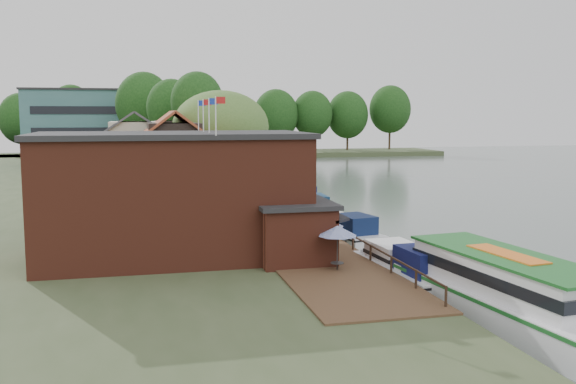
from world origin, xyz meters
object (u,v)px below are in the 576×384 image
cruiser_3 (291,195)px  cottage_c (172,151)px  pub (207,194)px  umbrella_2 (313,226)px  umbrella_1 (324,238)px  umbrella_5 (291,206)px  tour_boat (516,292)px  cruiser_0 (407,263)px  willow (221,149)px  cruiser_2 (307,206)px  hotel_block (109,128)px  swan (446,315)px  umbrella_4 (277,213)px  cruiser_1 (343,227)px  cottage_a (174,165)px  umbrella_3 (303,223)px  cottage_b (135,157)px  umbrella_0 (337,248)px

cruiser_3 → cottage_c: bearing=124.9°
pub → umbrella_2: (6.75, 0.96, -2.36)m
umbrella_1 → umbrella_5: 12.65m
tour_boat → cruiser_0: bearing=95.8°
cottage_c → willow: willow is taller
umbrella_1 → cruiser_2: umbrella_1 is taller
umbrella_1 → tour_boat: bearing=-61.4°
hotel_block → swan: size_ratio=57.73×
umbrella_5 → cruiser_0: (2.75, -15.29, -1.08)m
umbrella_4 → cruiser_2: bearing=63.1°
cottage_c → cruiser_1: (10.51, -27.63, -4.11)m
cottage_a → umbrella_3: 14.97m
cruiser_1 → swan: size_ratio=21.52×
cruiser_3 → pub: bearing=-131.6°
willow → cruiser_0: willow is taller
cottage_b → tour_boat: size_ratio=0.66×
cruiser_2 → cruiser_1: bearing=-87.8°
cruiser_3 → cruiser_2: bearing=-112.5°
willow → cottage_b: bearing=146.3°
willow → pub: bearing=-99.9°
cruiser_1 → tour_boat: bearing=-96.8°
umbrella_5 → cruiser_1: size_ratio=0.25×
cottage_b → willow: willow is taller
umbrella_1 → umbrella_5: (1.17, 12.60, 0.00)m
umbrella_3 → hotel_block: bearing=101.9°
umbrella_5 → cruiser_3: umbrella_5 is taller
umbrella_5 → tour_boat: bearing=-79.0°
cottage_c → cruiser_1: 29.85m
umbrella_0 → tour_boat: 9.51m
umbrella_0 → cruiser_3: 31.40m
umbrella_5 → swan: bearing=-84.6°
hotel_block → umbrella_5: size_ratio=10.69×
cottage_b → umbrella_5: size_ratio=4.04×
cottage_a → cruiser_0: size_ratio=0.87×
umbrella_2 → cruiser_0: bearing=-61.7°
umbrella_4 → cruiser_0: (4.49, -12.47, -1.08)m
cottage_a → umbrella_0: bearing=-70.8°
tour_boat → cottage_b: bearing=105.8°
willow → cruiser_1: (7.01, -13.63, -5.07)m
swan → cruiser_3: bearing=87.2°
umbrella_5 → cottage_b: bearing=127.0°
umbrella_1 → hotel_block: bearing=101.0°
umbrella_1 → cruiser_3: (4.99, 28.14, -1.16)m
cottage_b → cruiser_3: 15.86m
cottage_a → umbrella_5: cottage_a is taller
cruiser_1 → swan: 17.98m
cottage_b → cruiser_1: (14.51, -18.63, -4.11)m
tour_boat → cruiser_3: bearing=84.1°
umbrella_1 → cruiser_2: size_ratio=0.23×
umbrella_0 → tour_boat: bearing=-52.6°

